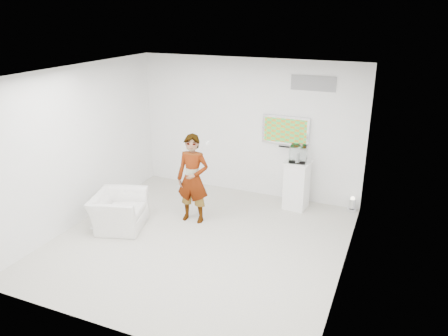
# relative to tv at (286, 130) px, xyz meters

# --- Properties ---
(room) EXTENTS (5.01, 5.01, 3.00)m
(room) POSITION_rel_tv_xyz_m (-0.85, -2.45, -0.05)
(room) COLOR beige
(room) RESTS_ON ground
(tv) EXTENTS (1.00, 0.08, 0.60)m
(tv) POSITION_rel_tv_xyz_m (0.00, 0.00, 0.00)
(tv) COLOR silver
(tv) RESTS_ON room
(logo_decal) EXTENTS (0.90, 0.02, 0.30)m
(logo_decal) POSITION_rel_tv_xyz_m (0.50, 0.04, 1.00)
(logo_decal) COLOR gray
(logo_decal) RESTS_ON room
(person) EXTENTS (0.66, 0.46, 1.75)m
(person) POSITION_rel_tv_xyz_m (-1.33, -1.72, -0.68)
(person) COLOR white
(person) RESTS_ON room
(armchair) EXTENTS (1.15, 1.23, 0.67)m
(armchair) POSITION_rel_tv_xyz_m (-2.51, -2.53, -1.22)
(armchair) COLOR white
(armchair) RESTS_ON room
(pedestal) EXTENTS (0.53, 0.53, 1.02)m
(pedestal) POSITION_rel_tv_xyz_m (0.38, -0.37, -1.04)
(pedestal) COLOR white
(pedestal) RESTS_ON room
(floor_uplight) EXTENTS (0.20, 0.20, 0.31)m
(floor_uplight) POSITION_rel_tv_xyz_m (1.50, -0.10, -1.40)
(floor_uplight) COLOR white
(floor_uplight) RESTS_ON room
(vitrine) EXTENTS (0.36, 0.36, 0.33)m
(vitrine) POSITION_rel_tv_xyz_m (0.38, -0.37, -0.36)
(vitrine) COLOR white
(vitrine) RESTS_ON pedestal
(console) EXTENTS (0.07, 0.15, 0.20)m
(console) POSITION_rel_tv_xyz_m (0.38, -0.37, -0.43)
(console) COLOR white
(console) RESTS_ON pedestal
(wii_remote) EXTENTS (0.06, 0.14, 0.04)m
(wii_remote) POSITION_rel_tv_xyz_m (-1.09, -1.55, 0.02)
(wii_remote) COLOR white
(wii_remote) RESTS_ON person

